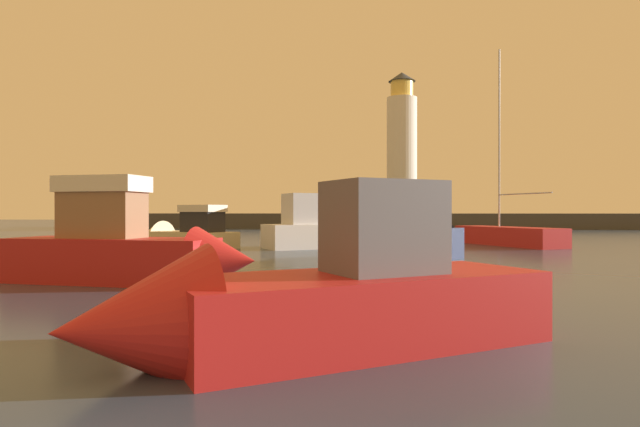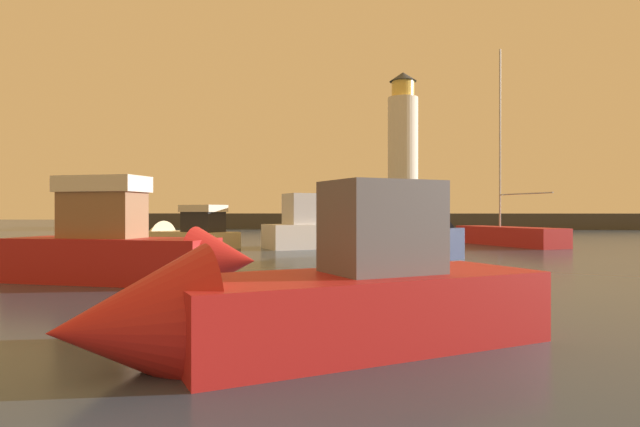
# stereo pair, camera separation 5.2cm
# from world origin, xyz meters

# --- Properties ---
(ground_plane) EXTENTS (220.00, 220.00, 0.00)m
(ground_plane) POSITION_xyz_m (0.00, 34.28, 0.00)
(ground_plane) COLOR #2D3D51
(breakwater) EXTENTS (80.66, 4.15, 1.97)m
(breakwater) POSITION_xyz_m (0.00, 68.55, 0.99)
(breakwater) COLOR #423F3D
(breakwater) RESTS_ON ground_plane
(lighthouse) EXTENTS (3.89, 3.89, 18.31)m
(lighthouse) POSITION_xyz_m (5.57, 68.55, 10.65)
(lighthouse) COLOR silver
(lighthouse) RESTS_ON breakwater
(motorboat_0) EXTENTS (7.58, 5.76, 3.10)m
(motorboat_0) POSITION_xyz_m (0.26, 6.49, 0.76)
(motorboat_0) COLOR #B21E1E
(motorboat_0) RESTS_ON ground_plane
(motorboat_1) EXTENTS (7.26, 8.33, 3.77)m
(motorboat_1) POSITION_xyz_m (3.21, 22.54, 1.05)
(motorboat_1) COLOR #1E284C
(motorboat_1) RESTS_ON ground_plane
(motorboat_2) EXTENTS (7.98, 3.04, 3.49)m
(motorboat_2) POSITION_xyz_m (-5.75, 14.10, 1.02)
(motorboat_2) COLOR #B21E1E
(motorboat_2) RESTS_ON ground_plane
(motorboat_3) EXTENTS (7.61, 5.37, 3.11)m
(motorboat_3) POSITION_xyz_m (-10.26, 30.36, 0.78)
(motorboat_3) COLOR beige
(motorboat_3) RESTS_ON ground_plane
(motorboat_4) EXTENTS (8.89, 6.51, 3.76)m
(motorboat_4) POSITION_xyz_m (-0.58, 30.99, 1.06)
(motorboat_4) COLOR white
(motorboat_4) RESTS_ON ground_plane
(sailboat_moored) EXTENTS (5.68, 8.32, 12.88)m
(sailboat_moored) POSITION_xyz_m (10.24, 33.92, 0.65)
(sailboat_moored) COLOR #B21E1E
(sailboat_moored) RESTS_ON ground_plane
(mooring_buoy) EXTENTS (0.75, 0.75, 0.75)m
(mooring_buoy) POSITION_xyz_m (-6.62, 24.87, 0.37)
(mooring_buoy) COLOR #EA5919
(mooring_buoy) RESTS_ON ground_plane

